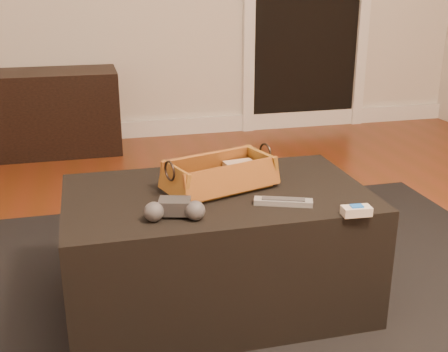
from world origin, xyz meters
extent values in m
cube|color=white|center=(0.00, 2.73, 0.06)|extent=(5.00, 0.04, 0.12)
cube|color=black|center=(-0.81, 2.51, 0.27)|extent=(1.37, 0.45, 0.54)
cube|color=black|center=(0.06, 0.37, 0.01)|extent=(2.60, 2.00, 0.01)
cube|color=black|center=(0.06, 0.42, 0.22)|extent=(1.00, 0.60, 0.42)
cube|color=black|center=(0.07, 0.43, 0.46)|extent=(0.20, 0.12, 0.02)
cube|color=tan|center=(0.17, 0.50, 0.47)|extent=(0.11, 0.08, 0.06)
cube|color=#956121|center=(0.08, 0.45, 0.44)|extent=(0.36, 0.25, 0.01)
cube|color=#A86426|center=(0.06, 0.53, 0.49)|extent=(0.35, 0.14, 0.09)
cube|color=#A45625|center=(0.11, 0.37, 0.49)|extent=(0.35, 0.14, 0.09)
cube|color=olive|center=(0.24, 0.50, 0.49)|extent=(0.09, 0.18, 0.09)
cube|color=#9C6223|center=(-0.08, 0.39, 0.49)|extent=(0.09, 0.18, 0.09)
torus|color=black|center=(0.26, 0.50, 0.53)|extent=(0.03, 0.07, 0.07)
torus|color=black|center=(-0.10, 0.39, 0.53)|extent=(0.03, 0.07, 0.07)
cube|color=#2B2B2D|center=(-0.10, 0.26, 0.46)|extent=(0.11, 0.09, 0.04)
sphere|color=#404044|center=(-0.17, 0.24, 0.46)|extent=(0.07, 0.07, 0.06)
sphere|color=#3F3F43|center=(-0.05, 0.22, 0.46)|extent=(0.07, 0.07, 0.06)
cube|color=#939699|center=(0.24, 0.26, 0.44)|extent=(0.19, 0.10, 0.02)
cube|color=#3A3B3E|center=(0.24, 0.26, 0.45)|extent=(0.14, 0.08, 0.00)
cube|color=beige|center=(0.42, 0.13, 0.45)|extent=(0.09, 0.05, 0.03)
cube|color=blue|center=(0.42, 0.13, 0.46)|extent=(0.04, 0.03, 0.01)
camera|label=1|loc=(-0.34, -1.27, 1.10)|focal=45.00mm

